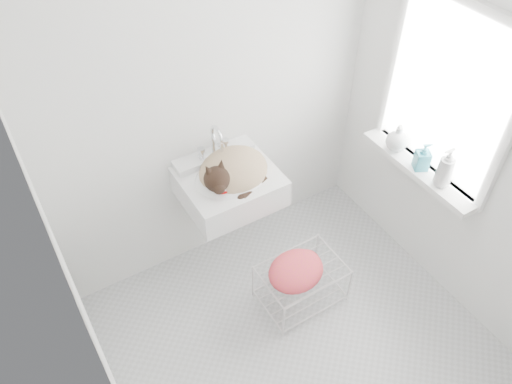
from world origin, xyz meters
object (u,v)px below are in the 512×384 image
wire_rack (301,284)px  bottle_b (419,168)px  bottle_c (395,149)px  cat (232,171)px  bottle_a (440,184)px  sink (229,175)px

wire_rack → bottle_b: bearing=-3.5°
bottle_c → cat: bearing=163.1°
bottle_b → bottle_c: bearing=90.0°
bottle_c → bottle_a: bearing=-90.0°
bottle_b → bottle_a: bearing=-90.0°
bottle_b → bottle_c: bottle_b is taller
cat → bottle_c: cat is taller
cat → bottle_b: size_ratio=2.58×
cat → bottle_c: 1.08m
sink → wire_rack: sink is taller
sink → cat: cat is taller
sink → bottle_b: size_ratio=3.16×
cat → wire_rack: 0.91m
sink → bottle_b: 1.19m
bottle_a → bottle_b: (0.00, 0.17, 0.00)m
cat → bottle_b: 1.17m
cat → sink: bearing=117.9°
sink → cat: 0.05m
cat → bottle_a: (1.04, -0.71, -0.04)m
wire_rack → bottle_a: size_ratio=2.30×
cat → wire_rack: bearing=-71.3°
wire_rack → cat: bearing=115.1°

